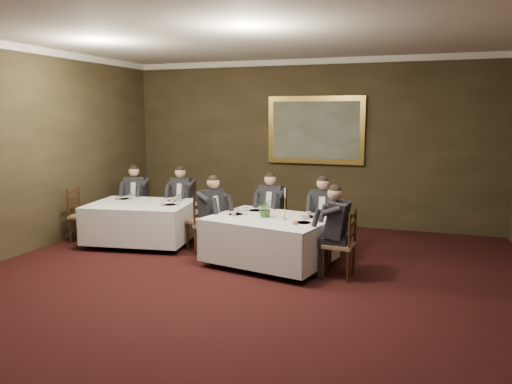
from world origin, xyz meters
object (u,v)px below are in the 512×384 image
Objects in this scene: diner_main_endright at (339,243)px; chair_sec_endright at (202,232)px; table_second at (141,220)px; diner_main_backleft at (272,219)px; chair_main_endleft at (210,238)px; diner_main_endleft at (210,225)px; diner_sec_backleft at (137,207)px; centerpiece at (266,208)px; diner_main_backright at (323,226)px; painting at (316,130)px; chair_sec_backright at (184,219)px; chair_main_endright at (339,258)px; table_main at (270,237)px; chair_sec_endleft at (84,226)px; candlestick at (285,208)px; chair_main_backleft at (272,232)px; diner_sec_backright at (183,208)px; chair_main_backright at (323,239)px; chair_sec_backleft at (138,218)px.

chair_sec_endright is (-2.61, 0.85, -0.23)m from diner_main_endright.
diner_main_backleft is at bearing 14.11° from table_second.
diner_main_endright is at bearing 143.85° from diner_main_backleft.
diner_main_endleft is (0.01, -0.00, 0.23)m from chair_main_endleft.
diner_sec_backleft reaches higher than centerpiece.
painting is at bearing -73.21° from diner_main_backright.
diner_sec_backleft is at bearing 74.68° from diner_main_endright.
diner_sec_backleft reaches higher than chair_sec_backright.
chair_main_endleft is at bearing -111.71° from painting.
chair_main_endright is (0.47, -1.05, -0.23)m from diner_main_backright.
diner_main_backleft is at bearing -97.96° from painting.
chair_main_endright is at bearing -11.78° from table_main.
diner_sec_backleft is (-2.09, 1.03, 0.23)m from chair_main_endleft.
chair_main_endright is at bearing -71.16° from painting.
diner_main_endright reaches higher than table_second.
candlestick reaches higher than chair_sec_endleft.
chair_main_backleft is (-0.29, 1.03, -0.17)m from table_main.
chair_sec_endright is (-1.18, -0.42, 0.00)m from chair_main_backleft.
diner_main_endright is 4.91m from chair_sec_endleft.
diner_main_backright is at bearing 88.58° from chair_sec_endleft.
diner_sec_backleft is at bearing 159.26° from candlestick.
chair_sec_endleft reaches higher than table_second.
centerpiece is (1.40, -0.60, 0.63)m from chair_sec_endright.
diner_main_backleft reaches higher than table_second.
chair_main_endleft is 2.34m from diner_main_endright.
diner_main_backright and diner_sec_backright have the same top height.
chair_main_backright is at bearing 27.37° from chair_main_endright.
chair_main_backleft is at bearing 105.81° from table_main.
diner_sec_backleft is at bearing -6.11° from chair_main_backright.
chair_main_endleft reaches higher than table_main.
diner_main_backleft is 1.35× the size of chair_sec_endright.
diner_main_endright is (0.46, -1.05, 0.00)m from diner_main_backright.
painting reaches higher than chair_main_endright.
diner_main_backleft and diner_main_endright have the same top height.
chair_main_backleft is at bearing 166.93° from diner_sec_backleft.
chair_sec_backright is at bearing -143.52° from painting.
diner_main_backleft is 2.02m from diner_sec_backright.
candlestick is at bearing -9.66° from table_second.
chair_sec_backleft is 3.47m from centerpiece.
table_second is 2.01× the size of chair_main_backright.
chair_main_backright is (0.68, 0.83, -0.17)m from table_main.
diner_main_backleft is 1.00× the size of diner_sec_backleft.
diner_sec_backleft reaches higher than chair_sec_endleft.
diner_main_backright and diner_sec_backleft have the same top height.
diner_main_endleft is 2.35m from diner_sec_backleft.
centerpiece is (2.20, -1.41, 0.40)m from diner_sec_backright.
centerpiece is at bearing 47.51° from chair_main_backright.
chair_main_endright is 0.49× the size of painting.
centerpiece reaches higher than table_main.
painting reaches higher than diner_main_backright.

